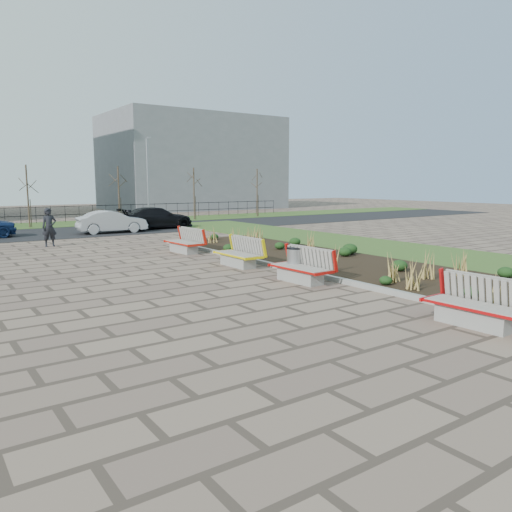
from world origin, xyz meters
TOP-DOWN VIEW (x-y plane):
  - ground at (0.00, 0.00)m, footprint 120.00×120.00m
  - planting_bed at (6.25, 5.00)m, footprint 4.50×18.00m
  - planting_curb at (3.92, 5.00)m, footprint 0.16×18.00m
  - grass_verge_near at (11.00, 5.00)m, footprint 5.00×38.00m
  - grass_verge_far at (0.00, 28.00)m, footprint 80.00×5.00m
  - road at (0.00, 22.00)m, footprint 80.00×7.00m
  - bench_a at (3.00, -2.71)m, footprint 0.98×2.13m
  - bench_b at (3.00, 2.87)m, footprint 0.98×2.13m
  - bench_c at (3.00, 6.28)m, footprint 0.91×2.11m
  - bench_d at (3.00, 10.48)m, footprint 1.00×2.14m
  - litter_bin at (3.30, 3.49)m, footprint 0.49×0.49m
  - pedestrian at (-1.13, 15.85)m, footprint 0.65×0.43m
  - car_silver at (3.26, 20.17)m, footprint 4.01×1.67m
  - car_black at (6.49, 21.14)m, footprint 4.71×2.03m
  - tree_c at (0.00, 26.50)m, footprint 1.40×1.40m
  - tree_d at (6.00, 26.50)m, footprint 1.40×1.40m
  - tree_e at (12.00, 26.50)m, footprint 1.40×1.40m
  - tree_f at (18.00, 26.50)m, footprint 1.40×1.40m
  - lamp_east at (8.00, 26.00)m, footprint 0.24×0.60m
  - railing_fence at (0.00, 29.50)m, footprint 44.00×0.10m
  - building_grey at (20.00, 42.00)m, footprint 18.00×12.00m

SIDE VIEW (x-z plane):
  - ground at x=0.00m, z-range 0.00..0.00m
  - road at x=0.00m, z-range 0.00..0.02m
  - grass_verge_near at x=11.00m, z-range 0.00..0.04m
  - grass_verge_far at x=0.00m, z-range 0.00..0.04m
  - planting_bed at x=6.25m, z-range 0.00..0.10m
  - planting_curb at x=3.92m, z-range 0.00..0.15m
  - litter_bin at x=3.30m, z-range 0.00..0.93m
  - bench_a at x=3.00m, z-range 0.00..1.00m
  - bench_b at x=3.00m, z-range 0.00..1.00m
  - bench_c at x=3.00m, z-range 0.00..1.00m
  - bench_d at x=3.00m, z-range 0.00..1.00m
  - railing_fence at x=0.00m, z-range 0.04..1.24m
  - car_silver at x=3.26m, z-range 0.02..1.31m
  - car_black at x=6.49m, z-range 0.02..1.37m
  - pedestrian at x=-1.13m, z-range 0.00..1.77m
  - tree_c at x=0.00m, z-range 0.04..4.04m
  - tree_d at x=6.00m, z-range 0.04..4.04m
  - tree_e at x=12.00m, z-range 0.04..4.04m
  - tree_f at x=18.00m, z-range 0.04..4.04m
  - lamp_east at x=8.00m, z-range 0.04..6.04m
  - building_grey at x=20.00m, z-range 0.00..10.00m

